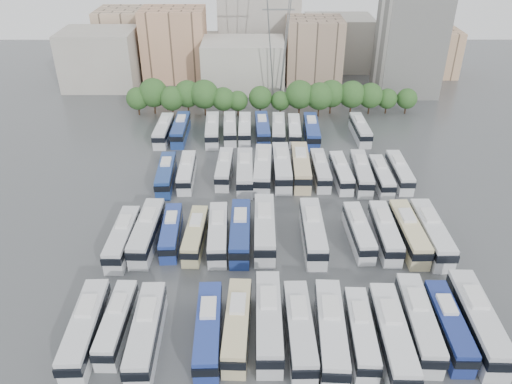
{
  "coord_description": "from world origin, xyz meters",
  "views": [
    {
      "loc": [
        -3.05,
        -62.95,
        42.28
      ],
      "look_at": [
        -2.95,
        3.05,
        3.0
      ],
      "focal_mm": 35.0,
      "sensor_mm": 36.0,
      "label": 1
    }
  ],
  "objects_px": {
    "bus_r1_s3": "(195,235)",
    "bus_r3_s3": "(212,129)",
    "apartment_tower": "(410,38)",
    "bus_r3_s9": "(312,131)",
    "bus_r0_s10": "(392,336)",
    "bus_r3_s6": "(262,129)",
    "bus_r0_s13": "(477,321)",
    "bus_r2_s8": "(301,166)",
    "bus_r3_s1": "(181,129)",
    "bus_r3_s5": "(245,128)",
    "bus_r0_s12": "(448,325)",
    "bus_r1_s13": "(431,233)",
    "bus_r0_s7": "(300,330)",
    "bus_r2_s6": "(263,169)",
    "bus_r2_s11": "(361,172)",
    "bus_r2_s5": "(245,171)",
    "bus_r3_s8": "(294,130)",
    "bus_r0_s4": "(208,329)",
    "bus_r1_s11": "(385,232)",
    "bus_r2_s7": "(282,167)",
    "bus_r1_s8": "(313,231)",
    "bus_r1_s6": "(265,228)",
    "bus_r2_s9": "(320,169)",
    "bus_r1_s10": "(359,231)",
    "bus_r1_s0": "(123,238)",
    "bus_r0_s11": "(418,321)",
    "bus_r2_s10": "(341,172)",
    "bus_r0_s9": "(361,332)",
    "bus_r1_s2": "(171,232)",
    "bus_r2_s4": "(224,168)",
    "bus_r0_s2": "(147,332)",
    "bus_r3_s12": "(360,129)",
    "bus_r3_s4": "(230,128)",
    "electricity_pylon": "(278,21)",
    "bus_r1_s4": "(218,233)",
    "bus_r0_s1": "(117,322)",
    "bus_r3_s7": "(278,129)",
    "bus_r0_s0": "(86,328)",
    "bus_r1_s5": "(240,232)",
    "bus_r0_s6": "(269,320)",
    "bus_r0_s8": "(331,331)",
    "bus_r0_s5": "(237,325)",
    "bus_r1_s12": "(409,232)",
    "bus_r3_s0": "(164,130)"
  },
  "relations": [
    {
      "from": "bus_r1_s8",
      "to": "bus_r2_s7",
      "type": "relative_size",
      "value": 0.98
    },
    {
      "from": "bus_r0_s1",
      "to": "bus_r3_s7",
      "type": "xyz_separation_m",
      "value": [
        20.02,
        52.67,
        0.1
      ]
    },
    {
      "from": "bus_r0_s9",
      "to": "bus_r1_s13",
      "type": "relative_size",
      "value": 0.88
    },
    {
      "from": "bus_r0_s10",
      "to": "bus_r3_s6",
      "type": "relative_size",
      "value": 1.09
    },
    {
      "from": "bus_r0_s5",
      "to": "bus_r0_s10",
      "type": "xyz_separation_m",
      "value": [
        16.51,
        -1.79,
        0.19
      ]
    },
    {
      "from": "bus_r0_s9",
      "to": "bus_r1_s2",
      "type": "relative_size",
      "value": 1.05
    },
    {
      "from": "bus_r0_s7",
      "to": "bus_r2_s6",
      "type": "relative_size",
      "value": 0.95
    },
    {
      "from": "bus_r0_s11",
      "to": "bus_r3_s4",
      "type": "relative_size",
      "value": 1.11
    },
    {
      "from": "electricity_pylon",
      "to": "bus_r1_s8",
      "type": "bearing_deg",
      "value": -86.96
    },
    {
      "from": "bus_r1_s11",
      "to": "bus_r2_s7",
      "type": "relative_size",
      "value": 0.91
    },
    {
      "from": "bus_r2_s10",
      "to": "bus_r3_s9",
      "type": "height_order",
      "value": "bus_r3_s9"
    },
    {
      "from": "bus_r0_s10",
      "to": "bus_r3_s0",
      "type": "height_order",
      "value": "bus_r0_s10"
    },
    {
      "from": "bus_r0_s6",
      "to": "bus_r1_s2",
      "type": "relative_size",
      "value": 1.18
    },
    {
      "from": "bus_r0_s10",
      "to": "bus_r2_s9",
      "type": "relative_size",
      "value": 1.18
    },
    {
      "from": "bus_r1_s0",
      "to": "bus_r0_s11",
      "type": "bearing_deg",
      "value": -22.75
    },
    {
      "from": "bus_r1_s3",
      "to": "bus_r3_s3",
      "type": "distance_m",
      "value": 35.94
    },
    {
      "from": "electricity_pylon",
      "to": "bus_r1_s4",
      "type": "relative_size",
      "value": 2.82
    },
    {
      "from": "bus_r3_s4",
      "to": "electricity_pylon",
      "type": "bearing_deg",
      "value": 59.48
    },
    {
      "from": "bus_r0_s10",
      "to": "apartment_tower",
      "type": "bearing_deg",
      "value": 76.22
    },
    {
      "from": "bus_r0_s8",
      "to": "bus_r2_s10",
      "type": "bearing_deg",
      "value": 82.76
    },
    {
      "from": "bus_r1_s6",
      "to": "bus_r3_s3",
      "type": "bearing_deg",
      "value": 106.28
    },
    {
      "from": "bus_r1_s3",
      "to": "bus_r2_s8",
      "type": "relative_size",
      "value": 0.84
    },
    {
      "from": "bus_r1_s13",
      "to": "bus_r3_s4",
      "type": "bearing_deg",
      "value": 128.48
    },
    {
      "from": "bus_r3_s1",
      "to": "bus_r3_s5",
      "type": "bearing_deg",
      "value": 2.76
    },
    {
      "from": "bus_r1_s12",
      "to": "bus_r2_s6",
      "type": "bearing_deg",
      "value": 135.91
    },
    {
      "from": "apartment_tower",
      "to": "bus_r1_s8",
      "type": "distance_m",
      "value": 71.14
    },
    {
      "from": "bus_r0_s10",
      "to": "bus_r1_s13",
      "type": "relative_size",
      "value": 1.01
    },
    {
      "from": "bus_r0_s7",
      "to": "bus_r2_s5",
      "type": "bearing_deg",
      "value": 99.17
    },
    {
      "from": "apartment_tower",
      "to": "bus_r3_s9",
      "type": "xyz_separation_m",
      "value": [
        -25.78,
        -29.06,
        -11.1
      ]
    },
    {
      "from": "bus_r0_s1",
      "to": "bus_r3_s3",
      "type": "bearing_deg",
      "value": 83.86
    },
    {
      "from": "bus_r0_s13",
      "to": "bus_r2_s8",
      "type": "relative_size",
      "value": 1.03
    },
    {
      "from": "bus_r0_s9",
      "to": "bus_r1_s5",
      "type": "height_order",
      "value": "bus_r1_s5"
    },
    {
      "from": "bus_r3_s8",
      "to": "bus_r0_s4",
      "type": "bearing_deg",
      "value": -101.58
    },
    {
      "from": "bus_r0_s12",
      "to": "bus_r3_s7",
      "type": "xyz_separation_m",
      "value": [
        -16.49,
        53.23,
        0.0
      ]
    },
    {
      "from": "bus_r0_s7",
      "to": "bus_r2_s11",
      "type": "xyz_separation_m",
      "value": [
        13.26,
        35.82,
        -0.09
      ]
    },
    {
      "from": "bus_r2_s4",
      "to": "bus_r1_s6",
      "type": "bearing_deg",
      "value": -68.52
    },
    {
      "from": "bus_r0_s2",
      "to": "bus_r3_s12",
      "type": "relative_size",
      "value": 1.1
    },
    {
      "from": "bus_r3_s9",
      "to": "bus_r3_s12",
      "type": "xyz_separation_m",
      "value": [
        9.9,
        0.98,
        -0.13
      ]
    },
    {
      "from": "bus_r1_s0",
      "to": "bus_r3_s9",
      "type": "relative_size",
      "value": 0.96
    },
    {
      "from": "bus_r0_s12",
      "to": "bus_r1_s4",
      "type": "height_order",
      "value": "bus_r1_s4"
    },
    {
      "from": "bus_r0_s0",
      "to": "bus_r2_s5",
      "type": "bearing_deg",
      "value": 63.23
    },
    {
      "from": "bus_r0_s9",
      "to": "bus_r2_s4",
      "type": "xyz_separation_m",
      "value": [
        -16.73,
        37.74,
        -0.04
      ]
    },
    {
      "from": "bus_r3_s12",
      "to": "bus_r1_s4",
      "type": "bearing_deg",
      "value": -127.8
    },
    {
      "from": "bus_r0_s6",
      "to": "bus_r2_s8",
      "type": "relative_size",
      "value": 0.98
    },
    {
      "from": "bus_r0_s4",
      "to": "bus_r3_s3",
      "type": "bearing_deg",
      "value": 92.04
    },
    {
      "from": "bus_r1_s10",
      "to": "bus_r0_s10",
      "type": "bearing_deg",
      "value": -92.48
    },
    {
      "from": "bus_r2_s10",
      "to": "bus_r1_s8",
      "type": "bearing_deg",
      "value": -112.79
    },
    {
      "from": "bus_r1_s10",
      "to": "bus_r2_s5",
      "type": "bearing_deg",
      "value": 130.76
    },
    {
      "from": "bus_r0_s12",
      "to": "bus_r1_s13",
      "type": "relative_size",
      "value": 0.9
    },
    {
      "from": "bus_r1_s4",
      "to": "bus_r2_s11",
      "type": "relative_size",
      "value": 1.0
    }
  ]
}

